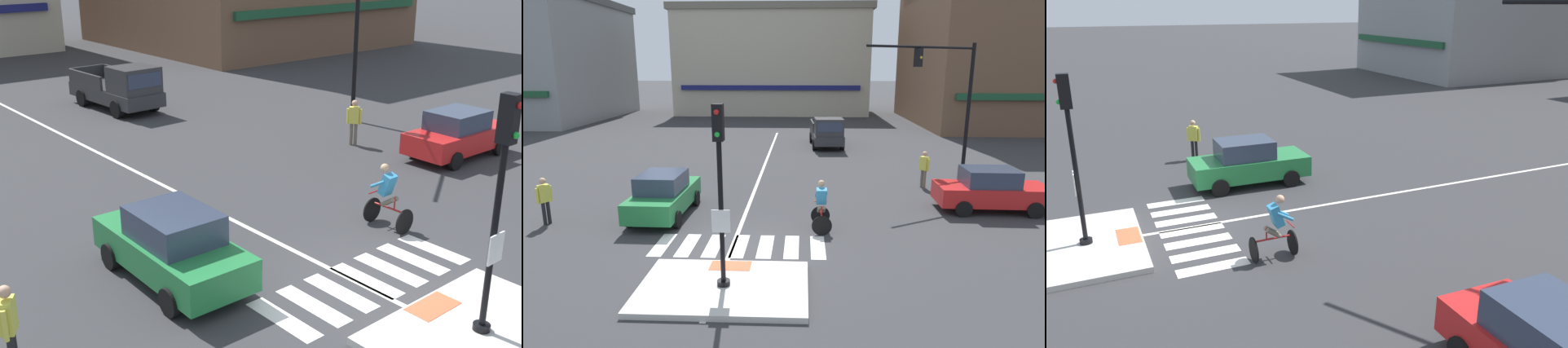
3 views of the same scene
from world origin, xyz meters
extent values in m
plane|color=#333335|center=(0.00, 0.00, 0.00)|extent=(300.00, 300.00, 0.00)
cube|color=beige|center=(0.00, -2.52, 0.07)|extent=(4.15, 2.83, 0.15)
cube|color=#DB5B38|center=(0.00, -1.45, 0.15)|extent=(1.10, 0.60, 0.01)
cylinder|color=black|center=(0.00, -2.52, 0.21)|extent=(0.32, 0.32, 0.12)
cylinder|color=black|center=(0.00, -2.52, 2.00)|extent=(0.12, 0.12, 3.47)
cube|color=white|center=(0.00, -2.60, 1.83)|extent=(0.44, 0.03, 0.56)
cube|color=black|center=(0.00, -2.52, 4.16)|extent=(0.24, 0.28, 0.84)
sphere|color=red|center=(0.00, -2.68, 4.41)|extent=(0.12, 0.12, 0.12)
sphere|color=green|center=(0.00, -2.68, 3.91)|extent=(0.12, 0.12, 0.12)
cube|color=silver|center=(-2.41, 0.26, 0.00)|extent=(0.44, 1.80, 0.01)
cube|color=silver|center=(-1.60, 0.26, 0.00)|extent=(0.44, 1.80, 0.01)
cube|color=silver|center=(-0.80, 0.26, 0.00)|extent=(0.44, 1.80, 0.01)
cube|color=silver|center=(0.00, 0.26, 0.00)|extent=(0.44, 1.80, 0.01)
cube|color=silver|center=(0.80, 0.26, 0.00)|extent=(0.44, 1.80, 0.01)
cube|color=silver|center=(1.60, 0.26, 0.00)|extent=(0.44, 1.80, 0.01)
cube|color=silver|center=(2.41, 0.26, 0.00)|extent=(0.44, 1.80, 0.01)
cube|color=silver|center=(-0.21, 10.00, 0.00)|extent=(0.14, 28.00, 0.01)
cylinder|color=black|center=(9.96, 9.76, 3.22)|extent=(0.18, 0.18, 6.45)
cylinder|color=black|center=(7.23, 8.18, 6.20)|extent=(5.52, 3.25, 0.11)
cube|color=black|center=(6.95, 8.02, 5.75)|extent=(0.38, 0.39, 0.80)
sphere|color=gold|center=(7.04, 7.88, 5.75)|extent=(0.12, 0.12, 0.12)
cube|color=brown|center=(21.59, 31.62, 7.40)|extent=(18.02, 18.46, 14.79)
cube|color=gray|center=(-25.46, 33.24, 5.63)|extent=(14.21, 18.46, 11.26)
cube|color=#525455|center=(-25.46, 33.24, 11.61)|extent=(14.64, 19.02, 0.70)
cube|color=beige|center=(-1.64, 42.87, 5.54)|extent=(21.13, 14.25, 11.07)
cube|color=slate|center=(-1.64, 42.87, 11.42)|extent=(21.76, 14.68, 0.70)
cube|color=navy|center=(-1.64, 35.60, 3.10)|extent=(19.02, 0.30, 0.50)
cube|color=red|center=(9.11, 4.15, 0.65)|extent=(4.13, 1.78, 0.70)
cube|color=#2D384C|center=(8.96, 4.16, 1.32)|extent=(1.93, 1.52, 0.64)
cylinder|color=black|center=(10.40, 4.96, 0.30)|extent=(0.60, 0.19, 0.60)
cylinder|color=black|center=(10.37, 3.30, 0.30)|extent=(0.60, 0.19, 0.60)
cylinder|color=black|center=(7.86, 5.01, 0.30)|extent=(0.60, 0.19, 0.60)
cylinder|color=black|center=(7.83, 3.35, 0.30)|extent=(0.60, 0.19, 0.60)
cube|color=#237A3D|center=(-3.15, 3.03, 0.65)|extent=(1.78, 4.13, 0.70)
cube|color=#2D384C|center=(-3.16, 2.88, 1.32)|extent=(1.52, 1.93, 0.64)
cylinder|color=black|center=(-3.96, 4.32, 0.30)|extent=(0.19, 0.60, 0.60)
cylinder|color=black|center=(-2.30, 4.29, 0.30)|extent=(0.19, 0.60, 0.60)
cylinder|color=black|center=(-4.01, 1.78, 0.30)|extent=(0.19, 0.60, 0.60)
cylinder|color=black|center=(-2.35, 1.75, 0.30)|extent=(0.19, 0.60, 0.60)
cube|color=#2D2D30|center=(3.50, 18.09, 0.68)|extent=(2.15, 5.19, 0.60)
cube|color=#2D2D30|center=(3.58, 16.49, 1.53)|extent=(1.88, 1.79, 1.10)
cube|color=#2D384C|center=(3.62, 15.66, 1.61)|extent=(1.62, 0.16, 0.60)
cube|color=#2D2D30|center=(4.34, 19.15, 1.28)|extent=(0.26, 2.81, 0.60)
cube|color=#2D2D30|center=(2.56, 19.06, 1.28)|extent=(0.26, 2.81, 0.60)
cube|color=#2D2D30|center=(3.38, 20.58, 1.28)|extent=(1.80, 0.19, 0.60)
cylinder|color=black|center=(4.49, 16.55, 0.38)|extent=(0.28, 0.77, 0.76)
cylinder|color=black|center=(2.67, 16.46, 0.38)|extent=(0.28, 0.77, 0.76)
cylinder|color=black|center=(4.34, 19.53, 0.38)|extent=(0.28, 0.77, 0.76)
cylinder|color=black|center=(2.52, 19.44, 0.38)|extent=(0.28, 0.77, 0.76)
cylinder|color=black|center=(2.55, 2.32, 0.33)|extent=(0.66, 0.05, 0.66)
cylinder|color=black|center=(2.56, 1.27, 0.33)|extent=(0.66, 0.05, 0.66)
cylinder|color=#B21E1E|center=(2.55, 1.79, 0.55)|extent=(0.06, 0.89, 0.05)
cylinder|color=#B21E1E|center=(2.56, 1.61, 0.73)|extent=(0.04, 0.04, 0.30)
cylinder|color=#B21E1E|center=(2.55, 2.27, 0.85)|extent=(0.44, 0.04, 0.04)
cylinder|color=#6B6051|center=(2.47, 1.77, 0.73)|extent=(0.12, 0.40, 0.33)
cylinder|color=#6B6051|center=(2.63, 1.77, 0.73)|extent=(0.12, 0.40, 0.33)
cube|color=#338CBF|center=(2.55, 1.87, 1.16)|extent=(0.34, 0.39, 0.60)
sphere|color=tan|center=(2.55, 1.99, 1.57)|extent=(0.22, 0.22, 0.22)
cylinder|color=#338CBF|center=(2.39, 2.05, 1.16)|extent=(0.08, 0.46, 0.31)
cylinder|color=#338CBF|center=(2.71, 2.05, 1.16)|extent=(0.08, 0.46, 0.31)
cylinder|color=black|center=(-7.04, 1.85, 0.41)|extent=(0.12, 0.12, 0.82)
cylinder|color=black|center=(-6.95, 1.99, 0.41)|extent=(0.12, 0.12, 0.82)
cube|color=#DBD64C|center=(-6.99, 1.92, 1.12)|extent=(0.38, 0.42, 0.60)
cylinder|color=#DBD64C|center=(-7.12, 1.73, 1.07)|extent=(0.09, 0.09, 0.56)
cylinder|color=#DBD64C|center=(-6.87, 2.12, 1.07)|extent=(0.09, 0.09, 0.56)
sphere|color=tan|center=(-6.99, 1.92, 1.56)|extent=(0.22, 0.22, 0.22)
cylinder|color=#6B6051|center=(7.34, 7.45, 0.41)|extent=(0.12, 0.12, 0.82)
cylinder|color=#6B6051|center=(7.43, 7.32, 0.41)|extent=(0.12, 0.12, 0.82)
cube|color=#DBD64C|center=(7.38, 7.38, 1.12)|extent=(0.39, 0.42, 0.60)
cylinder|color=#DBD64C|center=(7.25, 7.57, 1.07)|extent=(0.09, 0.09, 0.56)
cylinder|color=#DBD64C|center=(7.52, 7.20, 1.07)|extent=(0.09, 0.09, 0.56)
sphere|color=tan|center=(7.38, 7.38, 1.56)|extent=(0.22, 0.22, 0.22)
camera|label=1|loc=(-9.70, -7.77, 6.79)|focal=44.38mm
camera|label=2|loc=(1.92, -12.51, 5.41)|focal=30.81mm
camera|label=3|loc=(13.74, -2.30, 6.16)|focal=35.78mm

